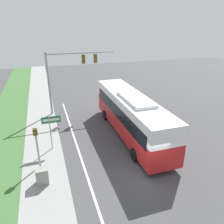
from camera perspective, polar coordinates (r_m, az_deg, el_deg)
ground_plane at (r=14.99m, az=8.40°, el=-15.78°), size 80.00×80.00×0.00m
sidewalk at (r=13.89m, az=-16.88°, el=-20.04°), size 2.80×80.00×0.12m
lane_divider_near at (r=14.05m, az=-5.67°, el=-18.68°), size 0.14×30.00×0.01m
bus at (r=18.57m, az=4.95°, el=-0.26°), size 2.67×11.99×3.73m
signal_gantry at (r=23.00m, az=-11.21°, el=10.84°), size 6.96×0.41×6.56m
pedestrian_signal at (r=15.07m, az=-19.09°, el=-7.37°), size 0.28×0.34×2.98m
street_sign at (r=16.93m, az=-15.67°, el=-3.46°), size 1.39×0.08×2.84m
utility_cabinet at (r=14.34m, az=-17.75°, el=-15.62°), size 0.71×0.59×1.02m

